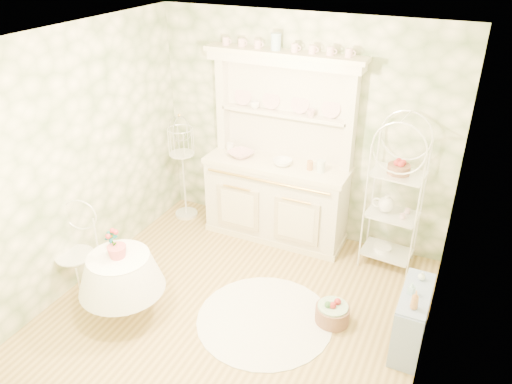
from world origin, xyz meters
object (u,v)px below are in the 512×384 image
at_px(side_shelf, 411,321).
at_px(cafe_chair, 74,253).
at_px(bakers_rack, 394,199).
at_px(round_table, 123,291).
at_px(birdcage_stand, 183,166).
at_px(floor_basket, 332,313).
at_px(kitchen_dresser, 277,152).

bearing_deg(side_shelf, cafe_chair, -172.37).
distance_m(bakers_rack, cafe_chair, 3.47).
bearing_deg(round_table, cafe_chair, 170.66).
relative_size(bakers_rack, side_shelf, 2.62).
bearing_deg(birdcage_stand, round_table, -75.39).
height_order(bakers_rack, floor_basket, bakers_rack).
bearing_deg(round_table, side_shelf, 16.46).
height_order(bakers_rack, birdcage_stand, bakers_rack).
relative_size(birdcage_stand, floor_basket, 4.48).
distance_m(round_table, floor_basket, 2.08).
bearing_deg(bakers_rack, side_shelf, -63.97).
height_order(side_shelf, cafe_chair, cafe_chair).
bearing_deg(bakers_rack, birdcage_stand, -173.89).
xyz_separation_m(birdcage_stand, floor_basket, (2.43, -1.18, -0.62)).
relative_size(kitchen_dresser, side_shelf, 3.55).
bearing_deg(cafe_chair, side_shelf, -8.49).
relative_size(kitchen_dresser, birdcage_stand, 1.57).
xyz_separation_m(kitchen_dresser, bakers_rack, (1.41, -0.01, -0.30)).
bearing_deg(bakers_rack, kitchen_dresser, -175.32).
bearing_deg(cafe_chair, kitchen_dresser, 32.33).
bearing_deg(kitchen_dresser, cafe_chair, -127.87).
height_order(kitchen_dresser, birdcage_stand, kitchen_dresser).
bearing_deg(birdcage_stand, side_shelf, -20.34).
distance_m(kitchen_dresser, cafe_chair, 2.50).
distance_m(kitchen_dresser, floor_basket, 1.97).
distance_m(kitchen_dresser, round_table, 2.32).
distance_m(side_shelf, floor_basket, 0.76).
xyz_separation_m(cafe_chair, birdcage_stand, (0.18, 1.85, 0.25)).
xyz_separation_m(round_table, birdcage_stand, (-0.51, 1.96, 0.42)).
relative_size(kitchen_dresser, cafe_chair, 2.39).
xyz_separation_m(side_shelf, birdcage_stand, (-3.17, 1.17, 0.45)).
height_order(birdcage_stand, floor_basket, birdcage_stand).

